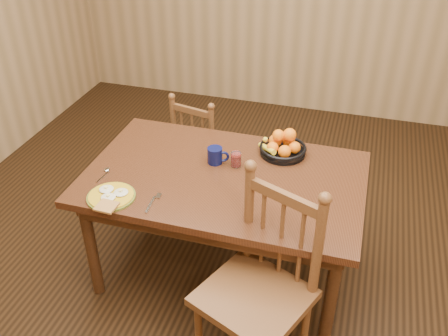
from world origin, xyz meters
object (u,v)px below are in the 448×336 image
(coffee_mug, at_px, (216,155))
(fruit_bowl, at_px, (283,146))
(breakfast_plate, at_px, (111,196))
(chair_near, at_px, (260,289))
(dining_table, at_px, (224,187))
(chair_far, at_px, (202,148))

(coffee_mug, xyz_separation_m, fruit_bowl, (0.36, 0.22, 0.00))
(breakfast_plate, height_order, fruit_bowl, fruit_bowl)
(chair_near, bearing_deg, dining_table, 144.27)
(chair_far, relative_size, chair_near, 0.80)
(chair_near, bearing_deg, chair_far, 142.07)
(chair_far, distance_m, coffee_mug, 0.82)
(chair_far, bearing_deg, coffee_mug, 127.85)
(coffee_mug, bearing_deg, chair_far, 115.52)
(dining_table, xyz_separation_m, chair_near, (0.36, -0.59, -0.14))
(breakfast_plate, bearing_deg, fruit_bowl, 41.88)
(chair_far, height_order, fruit_bowl, fruit_bowl)
(dining_table, height_order, breakfast_plate, breakfast_plate)
(breakfast_plate, bearing_deg, chair_far, 83.88)
(breakfast_plate, relative_size, fruit_bowl, 1.00)
(coffee_mug, bearing_deg, dining_table, -53.32)
(dining_table, height_order, coffee_mug, coffee_mug)
(chair_near, distance_m, coffee_mug, 0.87)
(dining_table, bearing_deg, breakfast_plate, -143.58)
(chair_near, height_order, fruit_bowl, chair_near)
(chair_far, bearing_deg, dining_table, 129.68)
(breakfast_plate, bearing_deg, dining_table, 36.42)
(chair_far, xyz_separation_m, breakfast_plate, (-0.12, -1.16, 0.34))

